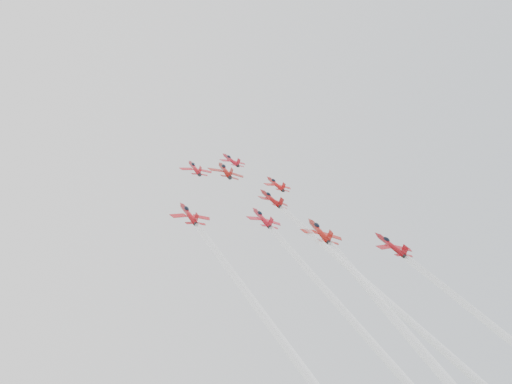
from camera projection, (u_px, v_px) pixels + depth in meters
name	position (u px, v px, depth m)	size (l,w,h in m)	color
jet_lead	(231.00, 160.00, 170.42)	(8.61, 10.41, 8.44)	#AF1020
jet_row2_left	(195.00, 168.00, 150.00)	(8.94, 10.81, 8.77)	#B1101C
jet_row2_center	(225.00, 170.00, 157.01)	(10.53, 12.73, 10.33)	maroon
jet_row2_right	(276.00, 184.00, 159.58)	(8.56, 10.35, 8.40)	#B01011
jet_center	(360.00, 287.00, 106.84)	(9.02, 77.22, 62.84)	maroon
jet_rear_farleft	(266.00, 334.00, 80.14)	(8.64, 73.96, 60.18)	#A91017
jet_rear_left	(357.00, 323.00, 91.94)	(8.60, 73.55, 59.85)	#B11020
jet_rear_right	(472.00, 375.00, 87.01)	(10.59, 90.64, 73.76)	#9E150F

